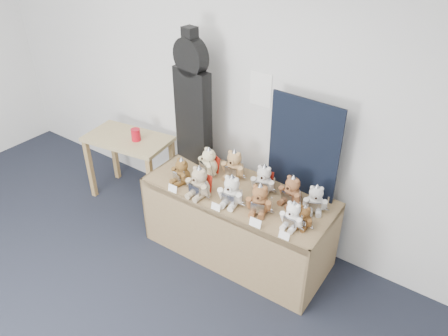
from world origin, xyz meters
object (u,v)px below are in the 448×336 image
Objects in this scene: teddy_front_far_left at (181,172)px; teddy_front_end at (304,217)px; teddy_front_left at (199,183)px; teddy_front_far_right at (293,216)px; guitar_case at (193,100)px; teddy_front_right at (259,200)px; teddy_front_centre at (231,192)px; display_table at (234,209)px; teddy_back_end at (315,200)px; side_table at (129,148)px; teddy_back_right at (292,191)px; teddy_back_left at (209,162)px; teddy_back_centre_left at (234,165)px; teddy_back_centre_right at (264,180)px; red_cup at (136,135)px.

teddy_front_far_left reaches higher than teddy_front_end.
teddy_front_left reaches higher than teddy_front_far_right.
teddy_front_right is (0.93, -0.33, -0.50)m from guitar_case.
teddy_front_left is 1.03× the size of teddy_front_centre.
display_table is 6.61× the size of teddy_front_far_right.
side_table is at bearing 157.29° from teddy_back_end.
teddy_front_left is (1.19, -0.31, 0.21)m from side_table.
teddy_front_far_left is at bearing -178.15° from teddy_front_end.
teddy_front_right reaches higher than teddy_back_right.
guitar_case reaches higher than display_table.
teddy_front_right is (0.78, 0.04, 0.01)m from teddy_front_far_left.
teddy_back_end is at bearing 92.00° from teddy_front_end.
teddy_front_right is 0.70m from teddy_back_left.
side_table is 3.05× the size of teddy_front_left.
teddy_front_left is 0.54m from teddy_front_right.
teddy_back_right reaches higher than teddy_front_far_right.
display_table is at bearing 175.29° from teddy_front_end.
teddy_back_centre_left is at bearing 59.27° from teddy_front_far_left.
teddy_back_left is 0.82m from teddy_back_right.
teddy_front_right is at bearing -40.63° from teddy_back_centre_left.
teddy_front_end is (2.09, -0.17, 0.17)m from side_table.
teddy_front_end is 0.75× the size of teddy_back_centre_right.
teddy_front_far_left is at bearing -178.68° from teddy_front_far_right.
teddy_front_end is (1.97, -0.18, -0.01)m from red_cup.
teddy_front_end is 0.72× the size of teddy_back_centre_left.
teddy_front_end is (0.90, 0.14, -0.04)m from teddy_front_left.
teddy_front_end is at bearing -4.28° from guitar_case.
red_cup is at bearing 175.58° from teddy_front_far_left.
teddy_front_far_right is at bearing 14.84° from teddy_front_far_left.
teddy_front_right is at bearing 0.10° from teddy_front_centre.
teddy_back_left is at bearing 116.24° from teddy_front_left.
teddy_front_end is at bearing -37.87° from teddy_back_centre_right.
guitar_case is (-0.64, 0.26, 0.76)m from display_table.
guitar_case is 4.08× the size of teddy_front_left.
teddy_front_right is at bearing -78.94° from teddy_back_centre_right.
teddy_back_end is at bearing 18.23° from teddy_front_centre.
teddy_back_left is (0.26, -0.12, -0.50)m from guitar_case.
teddy_back_centre_left reaches higher than teddy_front_far_right.
teddy_back_left reaches higher than display_table.
teddy_front_left is at bearing -42.55° from teddy_back_left.
guitar_case is 0.57m from teddy_back_left.
teddy_back_centre_right is at bearing 27.99° from teddy_back_left.
teddy_front_far_right is 0.50m from teddy_back_centre_right.
teddy_front_centre is 1.39× the size of teddy_front_end.
teddy_back_centre_right is at bearing -172.32° from teddy_back_right.
teddy_back_right is at bearing 4.17° from guitar_case.
teddy_front_end is at bearing -110.11° from teddy_back_end.
teddy_front_right and teddy_back_left have the same top height.
display_table is at bearing -61.91° from teddy_back_centre_left.
teddy_back_right is at bearing 25.81° from teddy_back_left.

